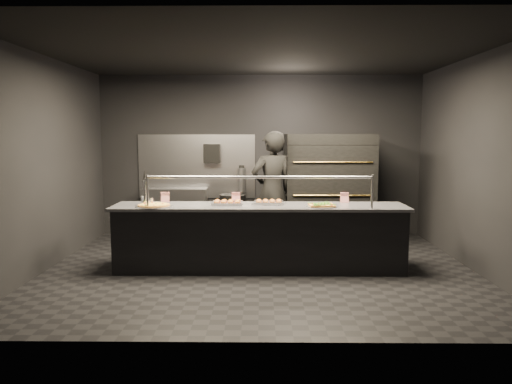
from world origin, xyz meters
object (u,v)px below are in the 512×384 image
at_px(pizza_oven, 328,187).
at_px(slider_tray_b, 269,202).
at_px(service_counter, 260,237).
at_px(trash_bin, 233,216).
at_px(towel_dispenser, 212,153).
at_px(round_pizza, 154,205).
at_px(worker, 272,191).
at_px(fire_extinguisher, 242,180).
at_px(beer_tap, 145,195).
at_px(square_pizza, 322,205).
at_px(prep_shelf, 175,212).
at_px(slider_tray_a, 227,203).

bearing_deg(pizza_oven, slider_tray_b, -120.81).
distance_m(service_counter, trash_bin, 2.21).
height_order(towel_dispenser, round_pizza, towel_dispenser).
distance_m(pizza_oven, worker, 1.20).
distance_m(slider_tray_b, trash_bin, 2.20).
bearing_deg(worker, fire_extinguisher, -86.69).
height_order(beer_tap, slider_tray_b, beer_tap).
xyz_separation_m(towel_dispenser, square_pizza, (1.75, -2.54, -0.61)).
bearing_deg(prep_shelf, slider_tray_a, -63.24).
height_order(trash_bin, worker, worker).
bearing_deg(beer_tap, fire_extinguisher, 62.69).
distance_m(slider_tray_a, square_pizza, 1.32).
bearing_deg(slider_tray_a, prep_shelf, 116.76).
xyz_separation_m(fire_extinguisher, slider_tray_a, (-0.11, -2.35, -0.11)).
bearing_deg(slider_tray_a, fire_extinguisher, 87.42).
bearing_deg(beer_tap, slider_tray_b, 4.26).
distance_m(service_counter, slider_tray_a, 0.67).
xyz_separation_m(slider_tray_b, square_pizza, (0.72, -0.26, -0.01)).
height_order(prep_shelf, towel_dispenser, towel_dispenser).
xyz_separation_m(towel_dispenser, trash_bin, (0.40, -0.24, -1.15)).
bearing_deg(slider_tray_a, trash_bin, 91.30).
bearing_deg(towel_dispenser, slider_tray_a, -79.24).
distance_m(towel_dispenser, worker, 1.69).
height_order(round_pizza, slider_tray_b, slider_tray_b).
bearing_deg(service_counter, fire_extinguisher, 98.30).
bearing_deg(pizza_oven, beer_tap, -145.55).
distance_m(square_pizza, worker, 1.54).
xyz_separation_m(slider_tray_b, trash_bin, (-0.63, 2.04, -0.54)).
distance_m(towel_dispenser, trash_bin, 1.24).
xyz_separation_m(prep_shelf, worker, (1.80, -1.08, 0.53)).
relative_size(fire_extinguisher, worker, 0.26).
bearing_deg(fire_extinguisher, slider_tray_b, -78.14).
bearing_deg(prep_shelf, towel_dispenser, 5.71).
bearing_deg(trash_bin, slider_tray_b, -72.70).
xyz_separation_m(service_counter, worker, (0.20, 1.24, 0.51)).
height_order(square_pizza, trash_bin, square_pizza).
bearing_deg(slider_tray_a, round_pizza, -168.56).
xyz_separation_m(square_pizza, worker, (-0.65, 1.39, 0.04)).
bearing_deg(slider_tray_b, service_counter, -140.48).
bearing_deg(towel_dispenser, service_counter, -69.37).
xyz_separation_m(beer_tap, trash_bin, (1.10, 2.17, -0.66)).
bearing_deg(fire_extinguisher, round_pizza, -113.33).
bearing_deg(round_pizza, service_counter, 5.88).
height_order(prep_shelf, round_pizza, round_pizza).
relative_size(pizza_oven, towel_dispenser, 5.46).
relative_size(towel_dispenser, fire_extinguisher, 0.69).
bearing_deg(square_pizza, pizza_oven, 80.31).
height_order(service_counter, fire_extinguisher, service_counter).
height_order(prep_shelf, slider_tray_b, slider_tray_b).
xyz_separation_m(slider_tray_b, worker, (0.07, 1.14, 0.03)).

